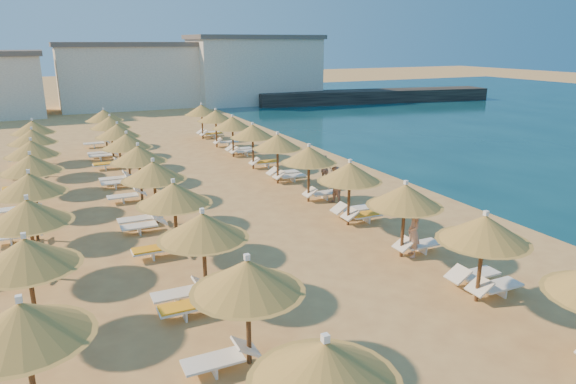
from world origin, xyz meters
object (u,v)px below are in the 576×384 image
parasol_row_west (154,172)px  beachgoer_c (324,170)px  jetty (375,96)px  beachgoer_a (414,232)px  beachgoer_b (336,186)px  parasol_row_east (309,156)px

parasol_row_west → beachgoer_c: parasol_row_west is taller
jetty → beachgoer_c: size_ratio=18.65×
parasol_row_west → beachgoer_a: parasol_row_west is taller
jetty → parasol_row_west: 47.69m
beachgoer_b → beachgoer_a: size_ratio=1.00×
jetty → beachgoer_c: (-24.49, -31.15, 0.05)m
beachgoer_b → jetty: bearing=130.5°
beachgoer_c → beachgoer_b: bearing=-47.7°
beachgoer_a → beachgoer_c: bearing=-170.0°
jetty → beachgoer_b: bearing=-117.6°
jetty → beachgoer_c: 39.63m
parasol_row_east → beachgoer_b: parasol_row_east is taller
parasol_row_west → beachgoer_b: 8.33m
jetty → beachgoer_a: bearing=-113.6°
beachgoer_a → beachgoer_b: bearing=-164.6°
parasol_row_east → beachgoer_a: (0.38, -7.38, -1.34)m
beachgoer_a → jetty: bearing=167.7°
jetty → parasol_row_east: (-26.68, -33.53, 1.49)m
beachgoer_c → parasol_row_west: bearing=-103.2°
beachgoer_b → parasol_row_east: bearing=-147.2°
jetty → beachgoer_c: bearing=-119.0°
parasol_row_west → jetty: bearing=44.7°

